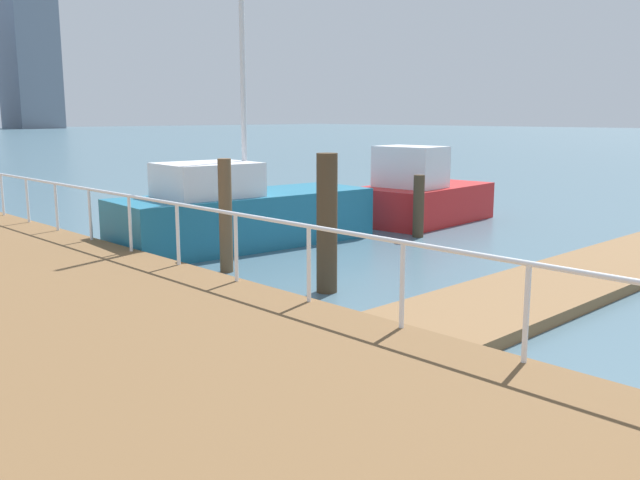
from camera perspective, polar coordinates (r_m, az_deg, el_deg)
name	(u,v)px	position (r m, az deg, el deg)	size (l,w,h in m)	color
ground_plane	(167,229)	(18.40, -12.55, 0.91)	(300.00, 300.00, 0.00)	#476675
floating_dock	(607,267)	(14.11, 22.72, -2.10)	(13.68, 2.00, 0.18)	olive
boardwalk_railing	(461,271)	(7.74, 11.57, -2.53)	(0.06, 27.94, 1.08)	white
dock_piling_0	(327,224)	(11.36, 0.58, 1.36)	(0.35, 0.35, 2.32)	#473826
dock_piling_1	(419,206)	(16.80, 8.17, 2.79)	(0.27, 0.27, 1.51)	#473826
dock_piling_2	(226,216)	(12.98, -7.84, 1.99)	(0.25, 0.25, 2.14)	brown
moored_boat_0	(421,196)	(19.21, 8.35, 3.63)	(4.22, 2.49, 2.11)	red
moored_boat_1	(241,213)	(15.65, -6.61, 2.24)	(6.17, 2.54, 7.74)	#1E6B8C
skyline_tower_5	(29,52)	(165.78, -23.00, 14.16)	(9.76, 10.21, 32.51)	slate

